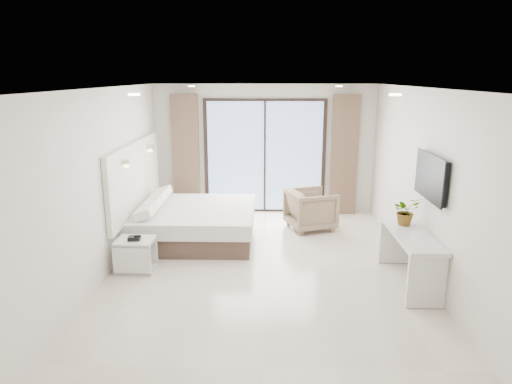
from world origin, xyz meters
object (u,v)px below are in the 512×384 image
Objects in this scene: bed at (194,223)px; armchair at (311,208)px; console_desk at (410,246)px; nightstand at (136,255)px.

bed is 2.24m from armchair.
bed is at bearing 87.80° from armchair.
armchair is at bearing 115.92° from console_desk.
armchair is (2.81, 2.03, 0.17)m from nightstand.
armchair is at bearing 16.53° from bed.
nightstand is 3.99m from console_desk.
armchair reaches higher than console_desk.
bed is at bearing 66.21° from nightstand.
nightstand is 3.47m from armchair.
nightstand is (-0.66, -1.39, -0.06)m from bed.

